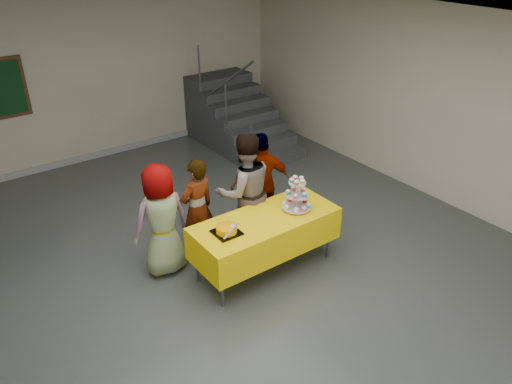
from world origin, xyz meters
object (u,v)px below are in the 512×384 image
(cupcake_stand, at_px, (297,196))
(schoolchild_c, at_px, (245,192))
(bear_cake, at_px, (227,229))
(schoolchild_a, at_px, (162,220))
(schoolchild_b, at_px, (198,209))
(bake_table, at_px, (265,233))
(schoolchild_d, at_px, (262,184))
(staircase, at_px, (234,118))

(cupcake_stand, bearing_deg, schoolchild_c, 116.40)
(bear_cake, relative_size, schoolchild_a, 0.24)
(cupcake_stand, bearing_deg, schoolchild_b, 139.89)
(bake_table, height_order, schoolchild_a, schoolchild_a)
(bake_table, xyz_separation_m, bear_cake, (-0.57, -0.00, 0.27))
(schoolchild_d, bearing_deg, bake_table, 78.55)
(schoolchild_b, height_order, schoolchild_d, schoolchild_d)
(bake_table, distance_m, schoolchild_c, 0.69)
(schoolchild_c, bearing_deg, schoolchild_b, 0.86)
(cupcake_stand, relative_size, schoolchild_c, 0.27)
(schoolchild_a, distance_m, staircase, 4.43)
(schoolchild_b, bearing_deg, bear_cake, 76.44)
(bear_cake, bearing_deg, schoolchild_b, 85.95)
(bake_table, relative_size, schoolchild_a, 1.26)
(bear_cake, relative_size, schoolchild_d, 0.24)
(bake_table, distance_m, schoolchild_d, 0.95)
(bear_cake, bearing_deg, cupcake_stand, -2.39)
(schoolchild_c, distance_m, staircase, 3.81)
(bake_table, bearing_deg, cupcake_stand, -5.54)
(schoolchild_a, distance_m, schoolchild_c, 1.18)
(bear_cake, height_order, schoolchild_a, schoolchild_a)
(bear_cake, relative_size, schoolchild_b, 0.25)
(schoolchild_c, relative_size, schoolchild_d, 1.09)
(cupcake_stand, height_order, schoolchild_b, schoolchild_b)
(schoolchild_d, height_order, staircase, staircase)
(cupcake_stand, relative_size, bear_cake, 1.24)
(schoolchild_c, height_order, staircase, staircase)
(bake_table, bearing_deg, schoolchild_d, 56.16)
(bake_table, relative_size, schoolchild_c, 1.14)
(cupcake_stand, distance_m, schoolchild_a, 1.71)
(bake_table, height_order, cupcake_stand, cupcake_stand)
(schoolchild_d, bearing_deg, cupcake_stand, 108.18)
(bake_table, height_order, schoolchild_d, schoolchild_d)
(bake_table, xyz_separation_m, schoolchild_d, (0.52, 0.77, 0.20))
(bear_cake, xyz_separation_m, schoolchild_c, (0.70, 0.63, -0.00))
(schoolchild_a, bearing_deg, schoolchild_b, -178.69)
(cupcake_stand, bearing_deg, staircase, 66.92)
(schoolchild_a, bearing_deg, bear_cake, 120.54)
(schoolchild_b, height_order, staircase, staircase)
(schoolchild_c, bearing_deg, bake_table, 92.91)
(bake_table, relative_size, cupcake_stand, 4.22)
(bear_cake, height_order, schoolchild_d, schoolchild_d)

